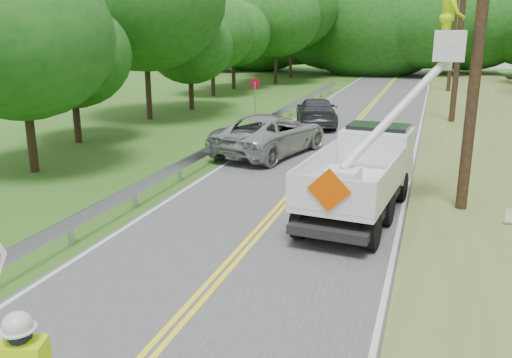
% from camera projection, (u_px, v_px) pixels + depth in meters
% --- Properties ---
extents(road, '(7.20, 96.00, 0.03)m').
position_uv_depth(road, '(320.00, 163.00, 21.14)').
color(road, '#444446').
rests_on(road, ground).
extents(guardrail, '(0.18, 48.00, 0.77)m').
position_uv_depth(guardrail, '(232.00, 139.00, 23.04)').
color(guardrail, '#A3A5AD').
rests_on(guardrail, ground).
extents(utility_poles, '(1.60, 43.30, 10.00)m').
position_uv_depth(utility_poles, '(467.00, 24.00, 20.96)').
color(utility_poles, black).
rests_on(utility_poles, ground).
extents(treeline_left, '(10.23, 56.89, 11.26)m').
position_uv_depth(treeline_left, '(219.00, 17.00, 38.28)').
color(treeline_left, '#332319').
rests_on(treeline_left, ground).
extents(treeline_horizon, '(57.60, 15.63, 12.67)m').
position_uv_depth(treeline_horizon, '(402.00, 23.00, 58.18)').
color(treeline_horizon, '#154E12').
rests_on(treeline_horizon, ground).
extents(bucket_truck, '(3.79, 6.44, 6.25)m').
position_uv_depth(bucket_truck, '(373.00, 159.00, 15.64)').
color(bucket_truck, black).
rests_on(bucket_truck, road).
extents(suv_silver, '(4.13, 6.47, 1.66)m').
position_uv_depth(suv_silver, '(271.00, 134.00, 22.48)').
color(suv_silver, '#A7ABAE').
rests_on(suv_silver, road).
extents(suv_darkgrey, '(3.32, 5.40, 1.46)m').
position_uv_depth(suv_darkgrey, '(316.00, 112.00, 28.95)').
color(suv_darkgrey, '#36373D').
rests_on(suv_darkgrey, road).
extents(stop_sign_permanent, '(0.41, 0.40, 2.58)m').
position_uv_depth(stop_sign_permanent, '(255.00, 95.00, 28.26)').
color(stop_sign_permanent, '#A3A5AD').
rests_on(stop_sign_permanent, ground).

